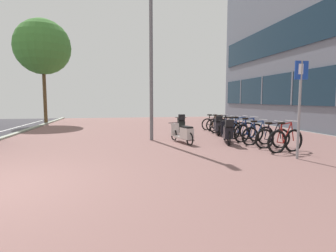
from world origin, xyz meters
name	(u,v)px	position (x,y,z in m)	size (l,w,h in m)	color
ground	(67,187)	(1.43, 0.00, -0.02)	(21.00, 40.00, 0.13)	black
bicycle_rack_00	(285,141)	(7.57, 2.24, 0.36)	(1.42, 0.48, 1.03)	black
bicycle_rack_01	(273,138)	(7.59, 2.96, 0.34)	(1.31, 0.48, 0.96)	black
bicycle_rack_02	(258,135)	(7.45, 3.68, 0.34)	(1.36, 0.48, 0.97)	black
bicycle_rack_03	(249,133)	(7.47, 4.40, 0.36)	(1.43, 0.48, 1.03)	black
bicycle_rack_04	(240,131)	(7.43, 5.12, 0.36)	(1.45, 0.48, 1.03)	black
bicycle_rack_05	(234,129)	(7.48, 5.84, 0.34)	(1.36, 0.48, 0.96)	black
bicycle_rack_06	(229,128)	(7.57, 6.56, 0.33)	(1.25, 0.48, 0.92)	black
bicycle_rack_07	(222,126)	(7.51, 7.29, 0.34)	(1.34, 0.48, 0.97)	black
bicycle_rack_08	(218,125)	(7.60, 8.01, 0.33)	(1.32, 0.48, 0.95)	black
bicycle_rack_09	(212,124)	(7.53, 8.73, 0.33)	(1.25, 0.48, 0.92)	black
scooter_near	(184,134)	(4.85, 4.51, 0.37)	(0.71, 1.80, 0.76)	black
scooter_mid	(218,126)	(7.03, 6.58, 0.43)	(0.76, 1.62, 0.94)	black
scooter_far	(181,126)	(5.20, 6.33, 0.47)	(0.70, 1.88, 1.05)	black
scooter_extra	(227,132)	(6.46, 4.15, 0.44)	(0.79, 1.83, 0.97)	black
parking_sign	(300,99)	(7.32, 1.31, 1.65)	(0.40, 0.07, 2.69)	gray
lamp_post	(151,51)	(3.76, 5.53, 3.58)	(0.20, 0.52, 6.52)	slate
street_tree	(43,47)	(-2.51, 14.52, 5.22)	(3.70, 3.70, 7.08)	brown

